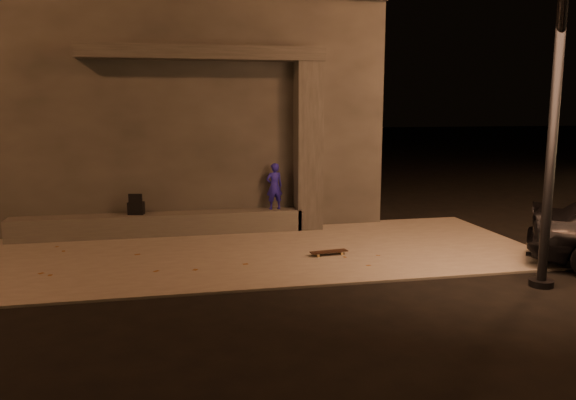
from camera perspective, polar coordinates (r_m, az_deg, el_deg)
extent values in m
plane|color=black|center=(8.63, -3.06, -8.82)|extent=(120.00, 120.00, 0.00)
cube|color=slate|center=(10.52, -4.74, -5.34)|extent=(11.00, 4.40, 0.04)
cube|color=#33312E|center=(14.60, -11.08, 8.91)|extent=(9.00, 5.00, 5.20)
cube|color=#4E4B46|center=(12.10, -12.88, -2.39)|extent=(6.00, 0.55, 0.45)
cube|color=#33312E|center=(12.24, 2.05, 5.43)|extent=(0.55, 0.55, 3.60)
cube|color=#33312E|center=(11.97, -8.57, 14.54)|extent=(5.00, 0.70, 0.28)
imported|color=#2119A6|center=(12.17, -1.39, 1.41)|extent=(0.40, 0.29, 1.01)
cube|color=black|center=(12.05, -15.18, -0.81)|extent=(0.35, 0.26, 0.26)
cube|color=black|center=(12.02, -15.23, 0.23)|extent=(0.28, 0.09, 0.19)
cube|color=black|center=(10.24, 4.18, -5.24)|extent=(0.71, 0.26, 0.01)
cylinder|color=tan|center=(10.40, 5.20, -5.28)|extent=(0.05, 0.03, 0.05)
cylinder|color=tan|center=(10.28, 5.51, -5.45)|extent=(0.05, 0.03, 0.05)
cylinder|color=tan|center=(10.22, 2.83, -5.51)|extent=(0.05, 0.03, 0.05)
cylinder|color=tan|center=(10.11, 3.11, -5.69)|extent=(0.05, 0.03, 0.05)
cube|color=#99999E|center=(10.33, 5.36, -5.21)|extent=(0.06, 0.15, 0.01)
cube|color=#99999E|center=(10.16, 2.97, -5.44)|extent=(0.06, 0.15, 0.01)
cylinder|color=black|center=(9.09, 25.69, 11.44)|extent=(0.14, 0.14, 6.33)
cylinder|color=black|center=(9.46, 24.32, -7.70)|extent=(0.36, 0.36, 0.10)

